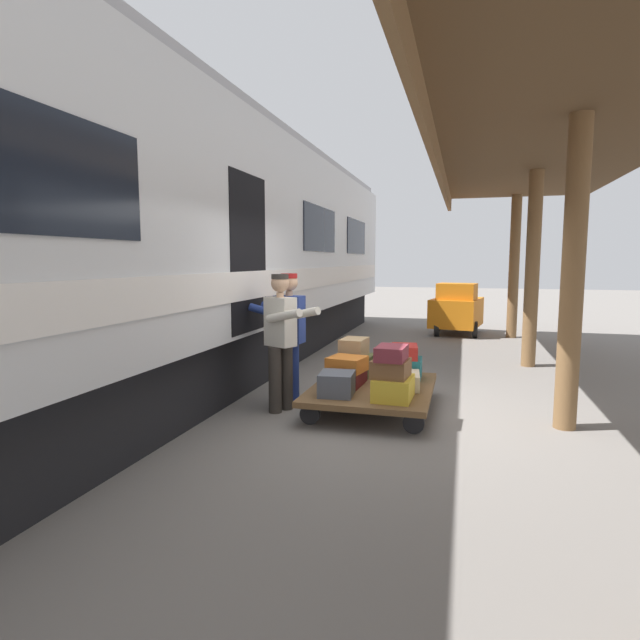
% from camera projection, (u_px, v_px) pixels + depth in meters
% --- Properties ---
extents(ground_plane, '(60.00, 60.00, 0.00)m').
position_uv_depth(ground_plane, '(386.00, 414.00, 6.32)').
color(ground_plane, slate).
extents(platform_canopy, '(3.20, 14.94, 3.56)m').
position_uv_depth(platform_canopy, '(575.00, 126.00, 5.41)').
color(platform_canopy, brown).
rests_on(platform_canopy, ground_plane).
extents(train_car, '(3.02, 19.23, 4.00)m').
position_uv_depth(train_car, '(146.00, 246.00, 6.96)').
color(train_car, silver).
rests_on(train_car, ground_plane).
extents(luggage_cart, '(1.47, 1.94, 0.30)m').
position_uv_depth(luggage_cart, '(372.00, 389.00, 6.46)').
color(luggage_cart, brown).
rests_on(luggage_cart, ground_plane).
extents(suitcase_yellow_case, '(0.44, 0.56, 0.25)m').
position_uv_depth(suitcase_yellow_case, '(393.00, 388.00, 5.84)').
color(suitcase_yellow_case, gold).
rests_on(suitcase_yellow_case, luggage_cart).
extents(suitcase_cream_canvas, '(0.55, 0.55, 0.19)m').
position_uv_depth(suitcase_cream_canvas, '(399.00, 380.00, 6.35)').
color(suitcase_cream_canvas, beige).
rests_on(suitcase_cream_canvas, luggage_cart).
extents(suitcase_maroon_trunk, '(0.43, 0.61, 0.18)m').
position_uv_depth(suitcase_maroon_trunk, '(347.00, 377.00, 6.53)').
color(suitcase_maroon_trunk, maroon).
rests_on(suitcase_maroon_trunk, luggage_cart).
extents(suitcase_teal_softside, '(0.46, 0.46, 0.28)m').
position_uv_depth(suitcase_teal_softside, '(404.00, 368.00, 6.86)').
color(suitcase_teal_softside, '#1E666B').
rests_on(suitcase_teal_softside, luggage_cart).
extents(suitcase_olive_duffel, '(0.49, 0.60, 0.28)m').
position_uv_depth(suitcase_olive_duffel, '(355.00, 365.00, 7.04)').
color(suitcase_olive_duffel, brown).
rests_on(suitcase_olive_duffel, luggage_cart).
extents(suitcase_slate_roller, '(0.42, 0.48, 0.27)m').
position_uv_depth(suitcase_slate_roller, '(337.00, 384.00, 6.02)').
color(suitcase_slate_roller, '#4C515B').
rests_on(suitcase_slate_roller, luggage_cart).
extents(suitcase_red_plastic, '(0.39, 0.49, 0.18)m').
position_uv_depth(suitcase_red_plastic, '(404.00, 352.00, 6.83)').
color(suitcase_red_plastic, '#AD231E').
rests_on(suitcase_red_plastic, suitcase_teal_softside).
extents(suitcase_orange_carryall, '(0.50, 0.49, 0.18)m').
position_uv_depth(suitcase_orange_carryall, '(347.00, 364.00, 6.47)').
color(suitcase_orange_carryall, '#CC6B23').
rests_on(suitcase_orange_carryall, suitcase_maroon_trunk).
extents(suitcase_tan_vintage, '(0.35, 0.47, 0.24)m').
position_uv_depth(suitcase_tan_vintage, '(354.00, 347.00, 6.99)').
color(suitcase_tan_vintage, tan).
rests_on(suitcase_tan_vintage, suitcase_olive_duffel).
extents(suitcase_brown_leather, '(0.43, 0.48, 0.20)m').
position_uv_depth(suitcase_brown_leather, '(391.00, 368.00, 5.83)').
color(suitcase_brown_leather, brown).
rests_on(suitcase_brown_leather, suitcase_yellow_case).
extents(suitcase_burgundy_valise, '(0.34, 0.46, 0.16)m').
position_uv_depth(suitcase_burgundy_valise, '(391.00, 353.00, 5.77)').
color(suitcase_burgundy_valise, maroon).
rests_on(suitcase_burgundy_valise, suitcase_brown_leather).
extents(porter_in_overalls, '(0.70, 0.47, 1.70)m').
position_uv_depth(porter_in_overalls, '(288.00, 334.00, 6.61)').
color(porter_in_overalls, navy).
rests_on(porter_in_overalls, ground_plane).
extents(porter_by_door, '(0.74, 0.61, 1.70)m').
position_uv_depth(porter_by_door, '(282.00, 338.00, 6.32)').
color(porter_by_door, '#332D28').
rests_on(porter_by_door, ground_plane).
extents(baggage_tug, '(1.37, 1.86, 1.30)m').
position_uv_depth(baggage_tug, '(457.00, 309.00, 13.04)').
color(baggage_tug, orange).
rests_on(baggage_tug, ground_plane).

